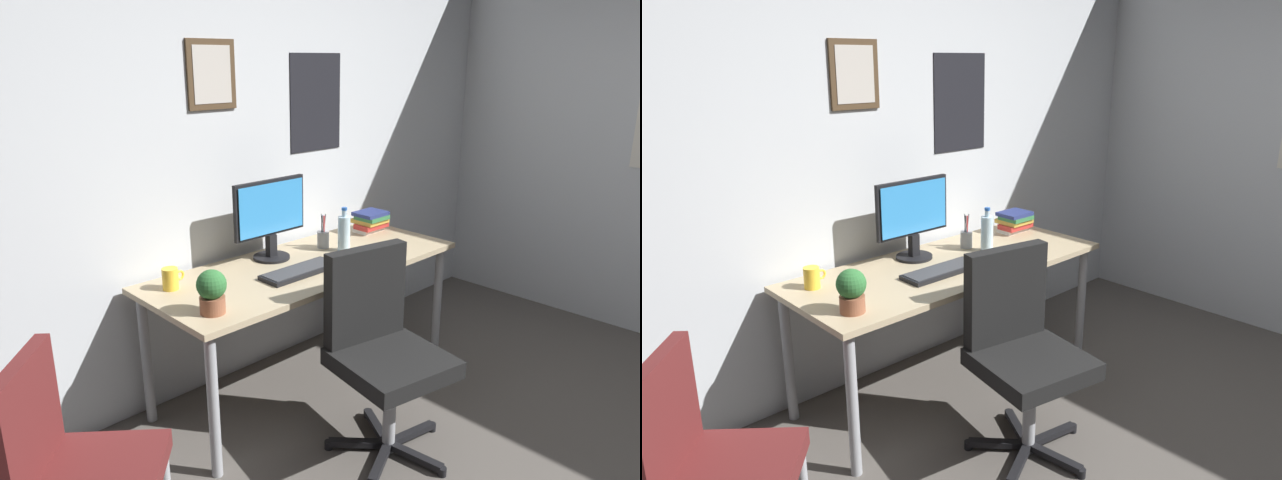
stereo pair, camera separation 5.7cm
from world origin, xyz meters
TOP-DOWN VIEW (x-y plane):
  - wall_back at (0.00, 2.15)m, footprint 4.40×0.10m
  - desk at (0.08, 1.72)m, footprint 1.75×0.70m
  - office_chair at (-0.05, 1.09)m, footprint 0.58×0.57m
  - side_chair at (-1.38, 1.27)m, footprint 0.59×0.59m
  - monitor at (-0.01, 1.91)m, footprint 0.46×0.20m
  - keyboard at (-0.05, 1.63)m, footprint 0.43×0.15m
  - computer_mouse at (0.25, 1.65)m, footprint 0.06×0.11m
  - water_bottle at (0.37, 1.73)m, footprint 0.07×0.07m
  - coffee_mug_near at (-0.63, 1.90)m, footprint 0.11×0.08m
  - potted_plant at (-0.65, 1.53)m, footprint 0.13×0.13m
  - pen_cup at (0.33, 1.85)m, footprint 0.07×0.07m
  - book_stack_left at (0.77, 1.88)m, footprint 0.20×0.18m

SIDE VIEW (x-z plane):
  - side_chair at x=-1.38m, z-range 0.06..0.94m
  - office_chair at x=-0.05m, z-range 0.05..1.00m
  - desk at x=0.08m, z-range 0.29..1.01m
  - keyboard at x=-0.05m, z-range 0.72..0.75m
  - computer_mouse at x=0.25m, z-range 0.72..0.76m
  - coffee_mug_near at x=-0.63m, z-range 0.72..0.83m
  - pen_cup at x=0.33m, z-range 0.68..0.88m
  - book_stack_left at x=0.77m, z-range 0.73..0.86m
  - potted_plant at x=-0.65m, z-range 0.73..0.92m
  - water_bottle at x=0.37m, z-range 0.70..0.95m
  - monitor at x=-0.01m, z-range 0.74..1.18m
  - wall_back at x=0.00m, z-range 0.00..2.60m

